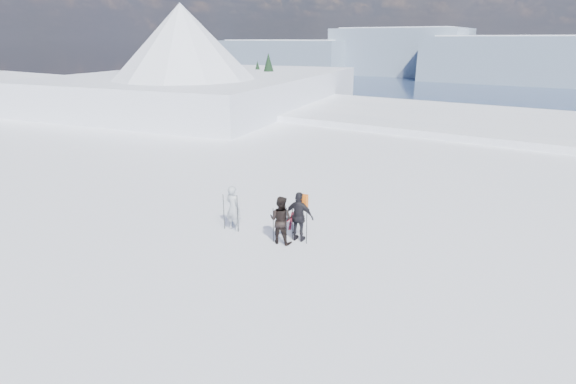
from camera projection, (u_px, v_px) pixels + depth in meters
name	position (u px, v px, depth m)	size (l,w,h in m)	color
lake_basin	(475.00, 200.00, 38.04)	(820.00, 820.00, 71.62)	white
near_ridge	(227.00, 133.00, 50.06)	(31.37, 35.68, 25.62)	white
skier_grey	(233.00, 208.00, 15.91)	(0.60, 0.40, 1.66)	#9DA5AC
skier_dark	(281.00, 220.00, 14.89)	(0.80, 0.62, 1.65)	black
skier_pack	(299.00, 217.00, 15.04)	(1.01, 0.42, 1.73)	black
backpack	(302.00, 183.00, 14.89)	(0.37, 0.21, 0.48)	orange
ski_poles	(268.00, 221.00, 15.27)	(3.15, 0.56, 1.37)	black
skis_loose	(290.00, 220.00, 16.97)	(0.88, 1.70, 0.03)	black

